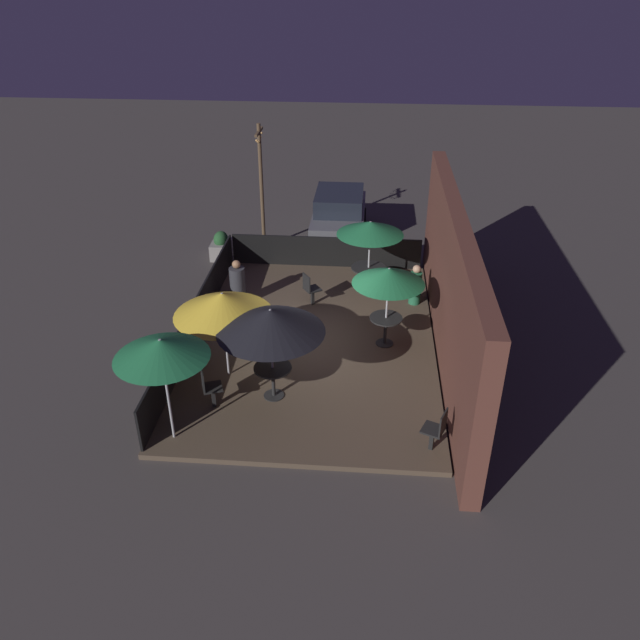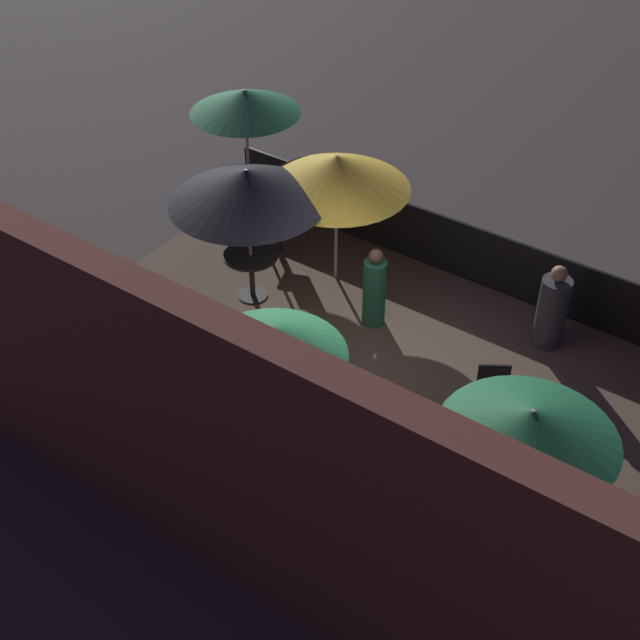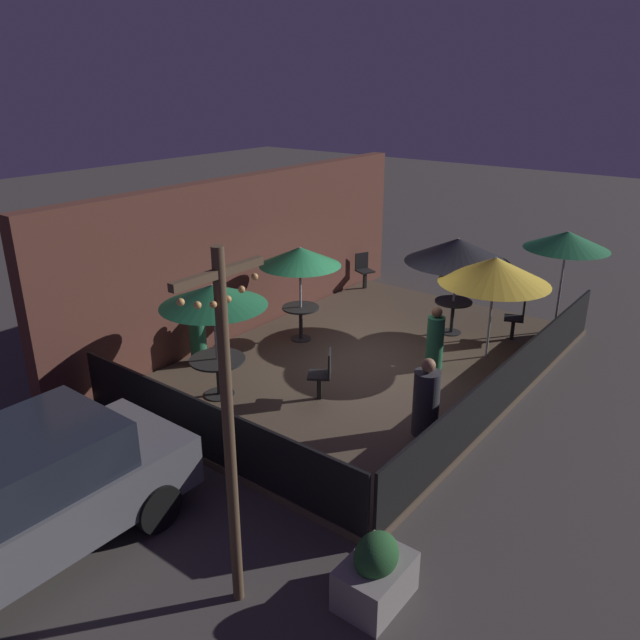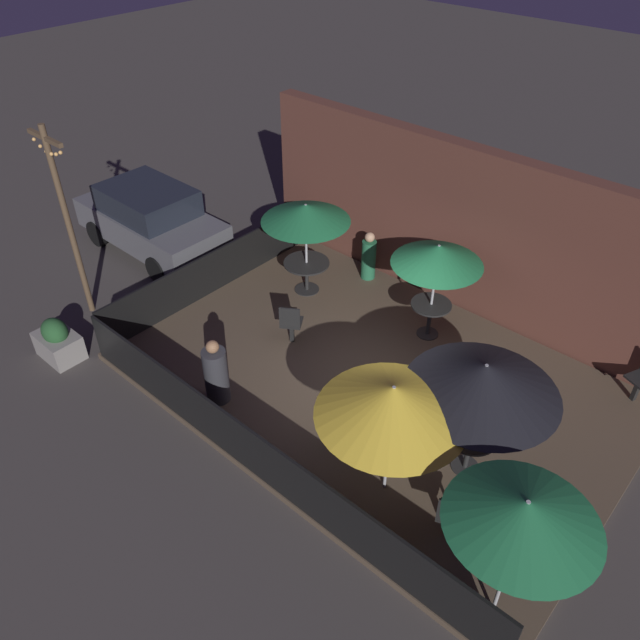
{
  "view_description": "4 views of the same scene",
  "coord_description": "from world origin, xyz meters",
  "px_view_note": "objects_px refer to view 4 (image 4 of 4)",
  "views": [
    {
      "loc": [
        13.07,
        1.22,
        8.35
      ],
      "look_at": [
        0.87,
        0.23,
        1.22
      ],
      "focal_mm": 35.0,
      "sensor_mm": 36.0,
      "label": 1
    },
    {
      "loc": [
        -4.78,
        7.52,
        8.19
      ],
      "look_at": [
        0.44,
        0.24,
        1.1
      ],
      "focal_mm": 50.0,
      "sensor_mm": 36.0,
      "label": 2
    },
    {
      "loc": [
        -9.58,
        -6.18,
        5.43
      ],
      "look_at": [
        -1.07,
        0.41,
        1.22
      ],
      "focal_mm": 35.0,
      "sensor_mm": 36.0,
      "label": 3
    },
    {
      "loc": [
        4.86,
        -6.94,
        7.95
      ],
      "look_at": [
        -0.95,
        -0.4,
        1.23
      ],
      "focal_mm": 35.0,
      "sensor_mm": 36.0,
      "label": 4
    }
  ],
  "objects_px": {
    "patio_chair_1": "(452,516)",
    "light_post": "(66,215)",
    "dining_table_1": "(470,441)",
    "patron_0": "(369,257)",
    "patio_umbrella_1": "(484,379)",
    "patio_umbrella_3": "(393,401)",
    "patron_1": "(355,404)",
    "patio_umbrella_2": "(438,255)",
    "patio_chair_2": "(291,322)",
    "parked_car_0": "(151,218)",
    "dining_table_2": "(430,310)",
    "planter_box": "(58,341)",
    "dining_table_0": "(307,268)",
    "patron_2": "(216,374)",
    "patio_umbrella_0": "(306,213)",
    "patio_umbrella_4": "(525,513)"
  },
  "relations": [
    {
      "from": "patio_umbrella_3",
      "to": "light_post",
      "type": "relative_size",
      "value": 0.54
    },
    {
      "from": "patio_umbrella_1",
      "to": "patio_umbrella_3",
      "type": "height_order",
      "value": "patio_umbrella_1"
    },
    {
      "from": "dining_table_2",
      "to": "planter_box",
      "type": "xyz_separation_m",
      "value": [
        -5.0,
        -5.16,
        -0.33
      ]
    },
    {
      "from": "patron_2",
      "to": "parked_car_0",
      "type": "xyz_separation_m",
      "value": [
        -5.18,
        2.46,
        0.15
      ]
    },
    {
      "from": "planter_box",
      "to": "parked_car_0",
      "type": "bearing_deg",
      "value": 117.77
    },
    {
      "from": "patio_umbrella_2",
      "to": "patron_1",
      "type": "height_order",
      "value": "patio_umbrella_2"
    },
    {
      "from": "dining_table_1",
      "to": "patron_0",
      "type": "relative_size",
      "value": 0.71
    },
    {
      "from": "patio_umbrella_2",
      "to": "dining_table_0",
      "type": "relative_size",
      "value": 2.08
    },
    {
      "from": "dining_table_1",
      "to": "patron_2",
      "type": "relative_size",
      "value": 0.63
    },
    {
      "from": "dining_table_2",
      "to": "patron_1",
      "type": "distance_m",
      "value": 2.98
    },
    {
      "from": "patio_umbrella_1",
      "to": "dining_table_1",
      "type": "height_order",
      "value": "patio_umbrella_1"
    },
    {
      "from": "dining_table_2",
      "to": "light_post",
      "type": "bearing_deg",
      "value": -146.3
    },
    {
      "from": "light_post",
      "to": "dining_table_0",
      "type": "bearing_deg",
      "value": 48.81
    },
    {
      "from": "dining_table_1",
      "to": "patio_chair_1",
      "type": "bearing_deg",
      "value": -69.33
    },
    {
      "from": "patio_chair_2",
      "to": "patron_2",
      "type": "bearing_deg",
      "value": 149.68
    },
    {
      "from": "patio_chair_1",
      "to": "patron_0",
      "type": "bearing_deg",
      "value": 27.11
    },
    {
      "from": "patio_chair_2",
      "to": "patron_2",
      "type": "xyz_separation_m",
      "value": [
        0.1,
        -1.96,
        0.07
      ]
    },
    {
      "from": "patio_chair_1",
      "to": "light_post",
      "type": "relative_size",
      "value": 0.24
    },
    {
      "from": "patio_umbrella_2",
      "to": "patron_0",
      "type": "distance_m",
      "value": 2.68
    },
    {
      "from": "patio_chair_2",
      "to": "light_post",
      "type": "relative_size",
      "value": 0.23
    },
    {
      "from": "patio_chair_1",
      "to": "patron_1",
      "type": "xyz_separation_m",
      "value": [
        -2.3,
        0.74,
        0.04
      ]
    },
    {
      "from": "patio_umbrella_1",
      "to": "patio_chair_1",
      "type": "height_order",
      "value": "patio_umbrella_1"
    },
    {
      "from": "patio_umbrella_1",
      "to": "patio_chair_1",
      "type": "relative_size",
      "value": 2.36
    },
    {
      "from": "patio_umbrella_2",
      "to": "patio_umbrella_3",
      "type": "xyz_separation_m",
      "value": [
        1.6,
        -3.56,
        -0.02
      ]
    },
    {
      "from": "patio_umbrella_2",
      "to": "light_post",
      "type": "distance_m",
      "value": 7.1
    },
    {
      "from": "patio_umbrella_3",
      "to": "parked_car_0",
      "type": "bearing_deg",
      "value": 166.49
    },
    {
      "from": "light_post",
      "to": "parked_car_0",
      "type": "xyz_separation_m",
      "value": [
        -1.02,
        2.43,
        -1.41
      ]
    },
    {
      "from": "patron_0",
      "to": "light_post",
      "type": "xyz_separation_m",
      "value": [
        -3.73,
        -4.76,
        1.62
      ]
    },
    {
      "from": "patron_2",
      "to": "patio_umbrella_2",
      "type": "bearing_deg",
      "value": 9.03
    },
    {
      "from": "patron_1",
      "to": "dining_table_0",
      "type": "bearing_deg",
      "value": 5.99
    },
    {
      "from": "dining_table_1",
      "to": "planter_box",
      "type": "bearing_deg",
      "value": -159.44
    },
    {
      "from": "patio_umbrella_0",
      "to": "patron_0",
      "type": "height_order",
      "value": "patio_umbrella_0"
    },
    {
      "from": "patio_chair_1",
      "to": "parked_car_0",
      "type": "height_order",
      "value": "parked_car_0"
    },
    {
      "from": "patio_chair_2",
      "to": "light_post",
      "type": "height_order",
      "value": "light_post"
    },
    {
      "from": "patio_umbrella_2",
      "to": "patio_umbrella_4",
      "type": "relative_size",
      "value": 0.9
    },
    {
      "from": "patron_0",
      "to": "dining_table_2",
      "type": "bearing_deg",
      "value": 21.04
    },
    {
      "from": "dining_table_0",
      "to": "patio_umbrella_0",
      "type": "bearing_deg",
      "value": 0.0
    },
    {
      "from": "patio_umbrella_3",
      "to": "patron_0",
      "type": "relative_size",
      "value": 1.9
    },
    {
      "from": "patron_0",
      "to": "parked_car_0",
      "type": "distance_m",
      "value": 5.3
    },
    {
      "from": "patio_umbrella_2",
      "to": "parked_car_0",
      "type": "relative_size",
      "value": 0.52
    },
    {
      "from": "patio_umbrella_0",
      "to": "planter_box",
      "type": "xyz_separation_m",
      "value": [
        -2.14,
        -4.7,
        -1.63
      ]
    },
    {
      "from": "patio_chair_2",
      "to": "patio_umbrella_0",
      "type": "bearing_deg",
      "value": -0.0
    },
    {
      "from": "patio_umbrella_2",
      "to": "patio_chair_2",
      "type": "height_order",
      "value": "patio_umbrella_2"
    },
    {
      "from": "patio_umbrella_1",
      "to": "parked_car_0",
      "type": "xyz_separation_m",
      "value": [
        -9.24,
        0.9,
        -1.16
      ]
    },
    {
      "from": "patio_chair_2",
      "to": "patron_1",
      "type": "relative_size",
      "value": 0.74
    },
    {
      "from": "patio_umbrella_1",
      "to": "dining_table_2",
      "type": "distance_m",
      "value": 3.59
    },
    {
      "from": "dining_table_0",
      "to": "dining_table_2",
      "type": "relative_size",
      "value": 1.24
    },
    {
      "from": "patio_umbrella_1",
      "to": "planter_box",
      "type": "bearing_deg",
      "value": -159.44
    },
    {
      "from": "patio_umbrella_1",
      "to": "patio_umbrella_4",
      "type": "bearing_deg",
      "value": -50.17
    },
    {
      "from": "patio_chair_1",
      "to": "planter_box",
      "type": "distance_m",
      "value": 7.95
    }
  ]
}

